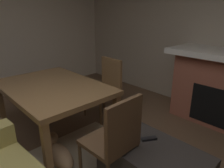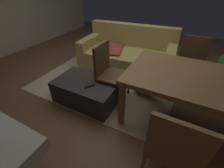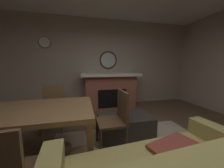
{
  "view_description": "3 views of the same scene",
  "coord_description": "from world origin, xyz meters",
  "px_view_note": "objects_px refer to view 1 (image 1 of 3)",
  "views": [
    {
      "loc": [
        -1.12,
        0.57,
        1.63
      ],
      "look_at": [
        0.75,
        -1.19,
        0.72
      ],
      "focal_mm": 33.3,
      "sensor_mm": 36.0,
      "label": 1
    },
    {
      "loc": [
        1.08,
        -2.4,
        1.7
      ],
      "look_at": [
        0.44,
        -1.19,
        0.75
      ],
      "focal_mm": 24.19,
      "sensor_mm": 36.0,
      "label": 2
    },
    {
      "loc": [
        0.57,
        1.29,
        1.32
      ],
      "look_at": [
        0.01,
        -1.06,
        0.98
      ],
      "focal_mm": 20.11,
      "sensor_mm": 36.0,
      "label": 3
    }
  ],
  "objects_px": {
    "tv_remote": "(149,139)",
    "dining_chair_south": "(106,85)",
    "dining_table": "(53,91)",
    "ottoman_coffee_table": "(153,165)",
    "small_dog": "(59,153)",
    "dining_chair_west": "(115,137)"
  },
  "relations": [
    {
      "from": "dining_table",
      "to": "small_dog",
      "type": "xyz_separation_m",
      "value": [
        -0.56,
        0.28,
        -0.49
      ]
    },
    {
      "from": "dining_table",
      "to": "dining_chair_south",
      "type": "distance_m",
      "value": 0.93
    },
    {
      "from": "tv_remote",
      "to": "dining_chair_west",
      "type": "xyz_separation_m",
      "value": [
        0.12,
        0.36,
        0.12
      ]
    },
    {
      "from": "dining_chair_south",
      "to": "small_dog",
      "type": "height_order",
      "value": "dining_chair_south"
    },
    {
      "from": "dining_chair_west",
      "to": "small_dog",
      "type": "height_order",
      "value": "dining_chair_west"
    },
    {
      "from": "ottoman_coffee_table",
      "to": "tv_remote",
      "type": "xyz_separation_m",
      "value": [
        0.13,
        -0.08,
        0.21
      ]
    },
    {
      "from": "dining_table",
      "to": "tv_remote",
      "type": "bearing_deg",
      "value": -163.79
    },
    {
      "from": "ottoman_coffee_table",
      "to": "dining_chair_south",
      "type": "height_order",
      "value": "dining_chair_south"
    },
    {
      "from": "tv_remote",
      "to": "small_dog",
      "type": "relative_size",
      "value": 0.31
    },
    {
      "from": "ottoman_coffee_table",
      "to": "small_dog",
      "type": "relative_size",
      "value": 1.91
    },
    {
      "from": "dining_chair_south",
      "to": "dining_chair_west",
      "type": "bearing_deg",
      "value": 141.26
    },
    {
      "from": "ottoman_coffee_table",
      "to": "dining_chair_south",
      "type": "xyz_separation_m",
      "value": [
        1.39,
        -0.63,
        0.33
      ]
    },
    {
      "from": "dining_chair_south",
      "to": "small_dog",
      "type": "distance_m",
      "value": 1.37
    },
    {
      "from": "tv_remote",
      "to": "dining_table",
      "type": "xyz_separation_m",
      "value": [
        1.26,
        0.37,
        0.26
      ]
    },
    {
      "from": "dining_chair_south",
      "to": "ottoman_coffee_table",
      "type": "bearing_deg",
      "value": 155.44
    },
    {
      "from": "tv_remote",
      "to": "dining_chair_south",
      "type": "distance_m",
      "value": 1.38
    },
    {
      "from": "tv_remote",
      "to": "dining_table",
      "type": "bearing_deg",
      "value": 46.11
    },
    {
      "from": "ottoman_coffee_table",
      "to": "dining_chair_west",
      "type": "bearing_deg",
      "value": 48.46
    },
    {
      "from": "tv_remote",
      "to": "dining_chair_south",
      "type": "height_order",
      "value": "dining_chair_south"
    },
    {
      "from": "ottoman_coffee_table",
      "to": "dining_table",
      "type": "relative_size",
      "value": 0.67
    },
    {
      "from": "small_dog",
      "to": "dining_chair_west",
      "type": "bearing_deg",
      "value": -153.82
    },
    {
      "from": "tv_remote",
      "to": "dining_table",
      "type": "height_order",
      "value": "dining_table"
    }
  ]
}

